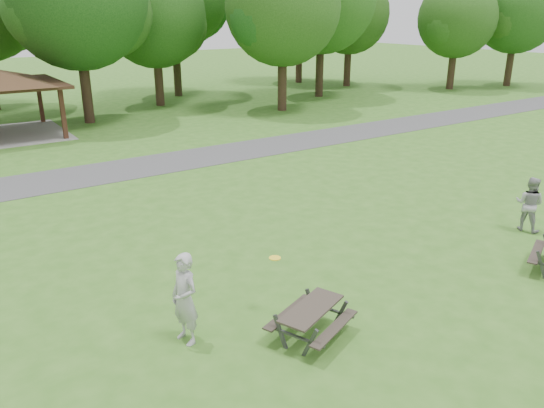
% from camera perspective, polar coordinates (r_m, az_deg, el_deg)
% --- Properties ---
extents(ground, '(160.00, 160.00, 0.00)m').
position_cam_1_polar(ground, '(11.66, 7.14, -12.60)').
color(ground, '#366C1E').
rests_on(ground, ground).
extents(asphalt_path, '(120.00, 3.20, 0.02)m').
position_cam_1_polar(asphalt_path, '(23.14, -16.17, 3.52)').
color(asphalt_path, '#454447').
rests_on(asphalt_path, ground).
extents(tree_row_e, '(8.40, 8.00, 11.02)m').
position_cam_1_polar(tree_row_e, '(33.47, -20.19, 19.73)').
color(tree_row_e, black).
rests_on(tree_row_e, ground).
extents(tree_row_f, '(7.35, 7.00, 9.55)m').
position_cam_1_polar(tree_row_f, '(38.72, -12.42, 18.91)').
color(tree_row_f, '#302015').
rests_on(tree_row_f, ground).
extents(tree_row_g, '(7.77, 7.40, 10.25)m').
position_cam_1_polar(tree_row_g, '(35.89, 1.26, 20.07)').
color(tree_row_g, black).
rests_on(tree_row_g, ground).
extents(tree_row_h, '(8.61, 8.20, 11.37)m').
position_cam_1_polar(tree_row_h, '(42.33, 5.45, 20.92)').
color(tree_row_h, black).
rests_on(tree_row_h, ground).
extents(tree_row_i, '(7.14, 6.80, 9.52)m').
position_cam_1_polar(tree_row_i, '(48.87, 8.42, 19.35)').
color(tree_row_i, black).
rests_on(tree_row_i, ground).
extents(tree_row_j, '(6.72, 6.40, 8.96)m').
position_cam_1_polar(tree_row_j, '(48.86, 19.31, 18.10)').
color(tree_row_j, black).
rests_on(tree_row_j, ground).
extents(tree_deep_d, '(8.40, 8.00, 11.27)m').
position_cam_1_polar(tree_deep_d, '(51.09, 3.10, 20.79)').
color(tree_deep_d, '#321F16').
rests_on(tree_deep_d, ground).
extents(tree_flank_right, '(7.56, 7.20, 9.97)m').
position_cam_1_polar(tree_flank_right, '(52.93, 24.89, 18.12)').
color(tree_flank_right, black).
rests_on(tree_flank_right, ground).
extents(picnic_table_middle, '(1.98, 1.80, 0.70)m').
position_cam_1_polar(picnic_table_middle, '(10.91, 4.24, -11.77)').
color(picnic_table_middle, '#302923').
rests_on(picnic_table_middle, ground).
extents(frisbee_in_flight, '(0.34, 0.34, 0.02)m').
position_cam_1_polar(frisbee_in_flight, '(11.33, 0.32, -5.83)').
color(frisbee_in_flight, yellow).
rests_on(frisbee_in_flight, ground).
extents(frisbee_thrower, '(0.58, 0.77, 1.91)m').
position_cam_1_polar(frisbee_thrower, '(10.67, -9.36, -10.04)').
color(frisbee_thrower, '#ACACAF').
rests_on(frisbee_thrower, ground).
extents(frisbee_catcher, '(0.82, 0.95, 1.67)m').
position_cam_1_polar(frisbee_catcher, '(17.62, 25.94, -0.00)').
color(frisbee_catcher, '#9A9A9D').
rests_on(frisbee_catcher, ground).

